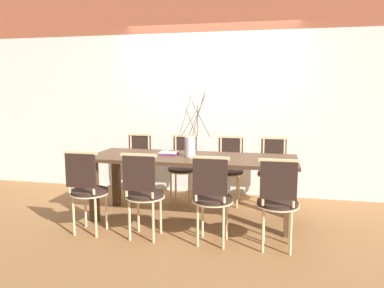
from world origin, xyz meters
TOP-DOWN VIEW (x-y plane):
  - ground_plane at (0.00, 0.00)m, footprint 16.00×16.00m
  - wall_rear at (0.00, 1.24)m, footprint 12.00×0.06m
  - dining_table at (0.00, 0.00)m, footprint 2.45×0.85m
  - chair_near_leftend at (-0.99, -0.71)m, footprint 0.42×0.42m
  - chair_near_left at (-0.36, -0.71)m, footprint 0.42×0.42m
  - chair_near_center at (0.36, -0.71)m, footprint 0.42×0.42m
  - chair_near_right at (1.00, -0.71)m, footprint 0.42×0.42m
  - chair_far_leftend at (-0.97, 0.71)m, footprint 0.42×0.42m
  - chair_far_left at (-0.29, 0.71)m, footprint 0.42×0.42m
  - chair_far_center at (0.36, 0.71)m, footprint 0.42×0.42m
  - chair_far_right at (0.94, 0.71)m, footprint 0.42×0.42m
  - vase_centerpiece at (-0.02, -0.02)m, footprint 0.37×0.41m
  - book_stack at (-0.31, 0.07)m, footprint 0.23×0.19m

SIDE VIEW (x-z plane):
  - ground_plane at x=0.00m, z-range 0.00..0.00m
  - chair_near_leftend at x=-0.99m, z-range 0.05..0.97m
  - chair_near_left at x=-0.36m, z-range 0.05..0.97m
  - chair_near_center at x=0.36m, z-range 0.05..0.97m
  - chair_near_right at x=1.00m, z-range 0.05..0.97m
  - chair_far_leftend at x=-0.97m, z-range 0.05..0.97m
  - chair_far_left at x=-0.29m, z-range 0.05..0.97m
  - chair_far_center at x=0.36m, z-range 0.05..0.97m
  - chair_far_right at x=0.94m, z-range 0.05..0.97m
  - dining_table at x=0.00m, z-range 0.28..1.04m
  - book_stack at x=-0.31m, z-range 0.77..0.80m
  - vase_centerpiece at x=-0.02m, z-range 0.52..1.29m
  - wall_rear at x=0.00m, z-range 0.00..3.20m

